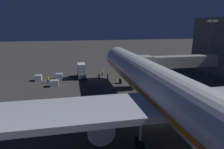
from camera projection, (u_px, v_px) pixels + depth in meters
The scene contains 14 objects.
ground_plane at pixel (150, 118), 29.96m from camera, with size 320.00×320.00×0.00m, color #383533.
airliner_at_gate at pixel (183, 105), 20.63m from camera, with size 49.40×67.62×17.70m.
jet_bridge at pixel (171, 62), 43.84m from camera, with size 19.12×3.40×7.31m.
apron_floodlight_mast at pixel (210, 44), 52.90m from camera, with size 2.90×0.50×15.15m.
cargo_truck_aft at pixel (81, 71), 52.18m from camera, with size 2.36×5.37×4.02m.
baggage_container_near_belt at pixel (38, 78), 49.87m from camera, with size 1.52×1.80×1.48m, color #B7BABF.
baggage_container_mid_row at pixel (59, 76), 51.33m from camera, with size 1.74×1.60×1.51m, color #B7BABF.
baggage_container_far_row at pixel (54, 83), 45.16m from camera, with size 1.88×1.57×1.52m, color #B7BABF.
ground_crew_near_nose_gear at pixel (102, 72), 54.78m from camera, with size 0.40×0.40×1.89m.
ground_crew_by_belt_loader at pixel (48, 79), 47.67m from camera, with size 0.40×0.40×1.79m.
ground_crew_marshaller_fwd at pixel (99, 76), 50.51m from camera, with size 0.40×0.40×1.79m.
ground_crew_by_tug at pixel (108, 76), 50.36m from camera, with size 0.40×0.40×1.76m.
traffic_cone_nose_port at pixel (123, 76), 53.33m from camera, with size 0.36×0.36×0.55m, color orange.
traffic_cone_nose_starboard at pixel (107, 77), 52.47m from camera, with size 0.36×0.36×0.55m, color orange.
Camera 1 is at (11.27, 25.67, 13.78)m, focal length 31.42 mm.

